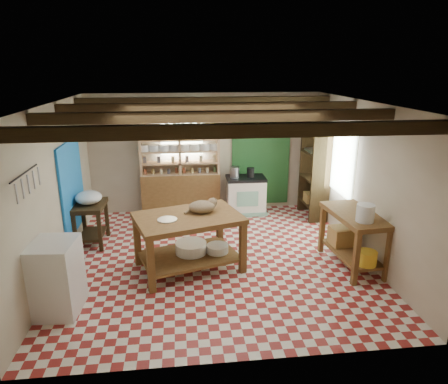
{
  "coord_description": "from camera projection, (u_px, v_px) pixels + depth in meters",
  "views": [
    {
      "loc": [
        -0.57,
        -6.12,
        3.14
      ],
      "look_at": [
        0.17,
        0.3,
        1.09
      ],
      "focal_mm": 32.0,
      "sensor_mm": 36.0,
      "label": 1
    }
  ],
  "objects": [
    {
      "name": "utensil_rail",
      "position": [
        26.0,
        183.0,
        4.87
      ],
      "size": [
        0.06,
        0.9,
        0.28
      ],
      "primitive_type": "cube",
      "color": "black",
      "rests_on": "wall_left"
    },
    {
      "name": "green_wall_patch",
      "position": [
        261.0,
        154.0,
        8.9
      ],
      "size": [
        1.3,
        0.04,
        2.3
      ],
      "primitive_type": "cube",
      "color": "#1F4F22",
      "rests_on": "wall_back"
    },
    {
      "name": "right_counter",
      "position": [
        353.0,
        240.0,
        6.45
      ],
      "size": [
        0.75,
        1.33,
        0.92
      ],
      "primitive_type": "cube",
      "rotation": [
        0.0,
        0.0,
        0.09
      ],
      "color": "brown",
      "rests_on": "floor"
    },
    {
      "name": "cat",
      "position": [
        202.0,
        207.0,
        6.33
      ],
      "size": [
        0.52,
        0.48,
        0.19
      ],
      "primitive_type": "ellipsoid",
      "rotation": [
        0.0,
        0.0,
        0.47
      ],
      "color": "#907553",
      "rests_on": "work_table"
    },
    {
      "name": "stove",
      "position": [
        246.0,
        195.0,
        8.81
      ],
      "size": [
        0.85,
        0.58,
        0.83
      ],
      "primitive_type": "cube",
      "rotation": [
        0.0,
        0.0,
        -0.01
      ],
      "color": "#F0E3D0",
      "rests_on": "floor"
    },
    {
      "name": "white_bucket",
      "position": [
        365.0,
        213.0,
        5.93
      ],
      "size": [
        0.29,
        0.29,
        0.27
      ],
      "primitive_type": "cylinder",
      "rotation": [
        0.0,
        0.0,
        0.09
      ],
      "color": "silver",
      "rests_on": "right_counter"
    },
    {
      "name": "ceiling",
      "position": [
        215.0,
        103.0,
        6.02
      ],
      "size": [
        5.0,
        5.0,
        0.02
      ],
      "primitive_type": "cube",
      "color": "#404045",
      "rests_on": "wall_back"
    },
    {
      "name": "work_table",
      "position": [
        189.0,
        242.0,
        6.36
      ],
      "size": [
        1.85,
        1.49,
        0.91
      ],
      "primitive_type": "cube",
      "rotation": [
        0.0,
        0.0,
        0.3
      ],
      "color": "brown",
      "rests_on": "floor"
    },
    {
      "name": "ceiling_beams",
      "position": [
        215.0,
        111.0,
        6.06
      ],
      "size": [
        5.0,
        3.8,
        0.15
      ],
      "primitive_type": "cube",
      "color": "#362612",
      "rests_on": "ceiling"
    },
    {
      "name": "wicker_basket",
      "position": [
        343.0,
        236.0,
        6.75
      ],
      "size": [
        0.46,
        0.38,
        0.3
      ],
      "primitive_type": "cube",
      "rotation": [
        0.0,
        0.0,
        0.09
      ],
      "color": "#A98044",
      "rests_on": "right_counter"
    },
    {
      "name": "window_right",
      "position": [
        340.0,
        161.0,
        7.6
      ],
      "size": [
        0.02,
        1.3,
        1.2
      ],
      "primitive_type": "cube",
      "color": "beige",
      "rests_on": "wall_right"
    },
    {
      "name": "wall_right",
      "position": [
        364.0,
        181.0,
        6.69
      ],
      "size": [
        0.04,
        5.0,
        2.6
      ],
      "primitive_type": "cube",
      "color": "#BEB199",
      "rests_on": "floor"
    },
    {
      "name": "window_back",
      "position": [
        182.0,
        136.0,
        8.59
      ],
      "size": [
        0.9,
        0.02,
        0.8
      ],
      "primitive_type": "cube",
      "color": "beige",
      "rests_on": "wall_back"
    },
    {
      "name": "enamel_bowl",
      "position": [
        89.0,
        197.0,
        7.12
      ],
      "size": [
        0.48,
        0.48,
        0.23
      ],
      "primitive_type": "ellipsoid",
      "rotation": [
        0.0,
        0.0,
        -0.02
      ],
      "color": "silver",
      "rests_on": "prep_table"
    },
    {
      "name": "basin_small",
      "position": [
        217.0,
        249.0,
        6.49
      ],
      "size": [
        0.44,
        0.44,
        0.12
      ],
      "primitive_type": "cylinder",
      "rotation": [
        0.0,
        0.0,
        0.3
      ],
      "color": "silver",
      "rests_on": "work_table"
    },
    {
      "name": "yellow_tub",
      "position": [
        367.0,
        258.0,
        6.06
      ],
      "size": [
        0.32,
        0.32,
        0.22
      ],
      "primitive_type": "cylinder",
      "rotation": [
        0.0,
        0.0,
        0.09
      ],
      "color": "gold",
      "rests_on": "right_counter"
    },
    {
      "name": "basin_large",
      "position": [
        191.0,
        248.0,
        6.46
      ],
      "size": [
        0.63,
        0.63,
        0.18
      ],
      "primitive_type": "cylinder",
      "rotation": [
        0.0,
        0.0,
        0.3
      ],
      "color": "silver",
      "rests_on": "work_table"
    },
    {
      "name": "blue_wall_patch",
      "position": [
        72.0,
        187.0,
        7.06
      ],
      "size": [
        0.04,
        1.4,
        1.6
      ],
      "primitive_type": "cube",
      "color": "blue",
      "rests_on": "wall_left"
    },
    {
      "name": "shelving_unit",
      "position": [
        180.0,
        165.0,
        8.6
      ],
      "size": [
        1.7,
        0.34,
        2.2
      ],
      "primitive_type": "cube",
      "color": "tan",
      "rests_on": "floor"
    },
    {
      "name": "steel_tray",
      "position": [
        167.0,
        220.0,
        6.04
      ],
      "size": [
        0.38,
        0.38,
        0.02
      ],
      "primitive_type": "cylinder",
      "rotation": [
        0.0,
        0.0,
        0.3
      ],
      "color": "#AAAAB2",
      "rests_on": "work_table"
    },
    {
      "name": "kettle_right",
      "position": [
        251.0,
        172.0,
        8.67
      ],
      "size": [
        0.17,
        0.17,
        0.21
      ],
      "primitive_type": "cylinder",
      "rotation": [
        0.0,
        0.0,
        -0.01
      ],
      "color": "black",
      "rests_on": "stove"
    },
    {
      "name": "pot_rack",
      "position": [
        266.0,
        115.0,
        8.22
      ],
      "size": [
        0.86,
        0.12,
        0.36
      ],
      "primitive_type": "cube",
      "color": "black",
      "rests_on": "ceiling"
    },
    {
      "name": "wall_back",
      "position": [
        205.0,
        153.0,
        8.78
      ],
      "size": [
        5.0,
        0.04,
        2.6
      ],
      "primitive_type": "cube",
      "color": "#BEB199",
      "rests_on": "floor"
    },
    {
      "name": "tall_rack",
      "position": [
        315.0,
        171.0,
        8.46
      ],
      "size": [
        0.4,
        0.86,
        2.0
      ],
      "primitive_type": "cube",
      "color": "#362612",
      "rests_on": "floor"
    },
    {
      "name": "prep_table",
      "position": [
        91.0,
        224.0,
        7.27
      ],
      "size": [
        0.54,
        0.78,
        0.78
      ],
      "primitive_type": "cube",
      "rotation": [
        0.0,
        0.0,
        -0.02
      ],
      "color": "#362612",
      "rests_on": "floor"
    },
    {
      "name": "wall_front",
      "position": [
        239.0,
        256.0,
        4.05
      ],
      "size": [
        5.0,
        0.04,
        2.6
      ],
      "primitive_type": "cube",
      "color": "#BEB199",
      "rests_on": "floor"
    },
    {
      "name": "kettle_left",
      "position": [
        235.0,
        172.0,
        8.63
      ],
      "size": [
        0.21,
        0.21,
        0.23
      ],
      "primitive_type": "cylinder",
      "rotation": [
        0.0,
        0.0,
        -0.01
      ],
      "color": "#AAAAB2",
      "rests_on": "stove"
    },
    {
      "name": "wall_left",
      "position": [
        54.0,
        191.0,
        6.14
      ],
      "size": [
        0.04,
        5.0,
        2.6
      ],
      "primitive_type": "cube",
      "color": "#BEB199",
      "rests_on": "floor"
    },
    {
      "name": "white_cabinet",
      "position": [
        57.0,
        277.0,
        5.23
      ],
      "size": [
        0.6,
        0.7,
        0.99
      ],
      "primitive_type": "cube",
      "rotation": [
        0.0,
        0.0,
        -0.08
      ],
      "color": "silver",
      "rests_on": "floor"
    },
    {
      "name": "floor",
      "position": [
        216.0,
        259.0,
        6.81
      ],
      "size": [
        5.0,
        5.0,
        0.02
      ],
      "primitive_type": "cube",
      "color": "maroon",
      "rests_on": "ground"
    }
  ]
}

